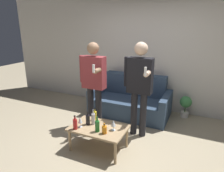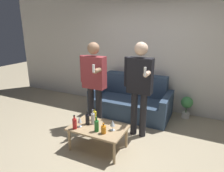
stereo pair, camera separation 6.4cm
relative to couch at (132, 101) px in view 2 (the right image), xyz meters
name	(u,v)px [view 2 (the right image)]	position (x,y,z in m)	size (l,w,h in m)	color
ground_plane	(112,147)	(0.18, -1.44, -0.31)	(16.00, 16.00, 0.00)	tan
wall_back	(148,53)	(0.18, 0.51, 1.04)	(8.00, 0.06, 2.70)	silver
couch	(132,101)	(0.00, 0.00, 0.00)	(1.75, 0.92, 0.88)	#334760
coffee_table	(98,129)	(0.00, -1.57, 0.05)	(0.91, 0.58, 0.40)	tan
bottle_orange	(97,126)	(0.05, -1.70, 0.19)	(0.07, 0.07, 0.25)	#23752D
bottle_green	(87,119)	(-0.21, -1.56, 0.18)	(0.07, 0.07, 0.23)	black
bottle_dark	(75,123)	(-0.31, -1.78, 0.18)	(0.07, 0.07, 0.23)	#B21E1E
bottle_yellow	(95,115)	(-0.18, -1.36, 0.17)	(0.06, 0.06, 0.21)	yellow
bottle_red	(104,129)	(0.17, -1.70, 0.16)	(0.08, 0.08, 0.17)	orange
bottle_clear	(93,118)	(-0.13, -1.51, 0.19)	(0.06, 0.06, 0.25)	silver
wine_glass_near	(80,120)	(-0.27, -1.69, 0.21)	(0.07, 0.07, 0.18)	silver
wine_glass_far	(113,123)	(0.25, -1.56, 0.21)	(0.08, 0.08, 0.17)	silver
person_standing_left	(94,79)	(-0.45, -0.91, 0.68)	(0.53, 0.44, 1.69)	#232328
person_standing_right	(139,83)	(0.44, -0.86, 0.71)	(0.51, 0.44, 1.72)	#232328
potted_plant	(187,105)	(1.17, 0.29, 0.00)	(0.25, 0.25, 0.49)	silver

